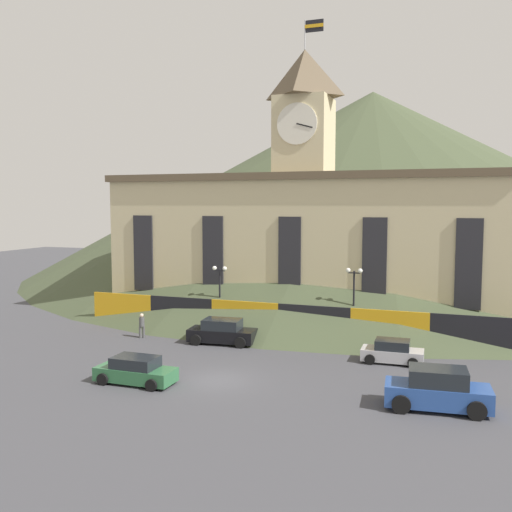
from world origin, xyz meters
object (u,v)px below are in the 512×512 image
Objects in this scene: street_lamp_far_right at (220,283)px; car_black_suv at (222,332)px; car_silver_hatch at (392,352)px; street_lamp_left at (354,288)px; car_green_wagon at (136,371)px; car_blue_van at (438,391)px; pedestrian at (142,324)px.

street_lamp_far_right is 5.92m from car_black_suv.
street_lamp_left is at bearing -59.66° from car_silver_hatch.
car_green_wagon is 0.88× the size of car_blue_van.
car_green_wagon is at bearing -15.73° from pedestrian.
car_blue_van is at bearing 109.63° from car_silver_hatch.
pedestrian is at bearing -3.46° from car_silver_hatch.
street_lamp_left is 2.88× the size of pedestrian.
street_lamp_left reaches higher than pedestrian.
street_lamp_left is 7.35m from car_silver_hatch.
street_lamp_far_right is at bearing -70.27° from car_black_suv.
car_silver_hatch is 2.11× the size of pedestrian.
street_lamp_left is at bearing 63.34° from pedestrian.
car_silver_hatch is 12.37m from car_black_suv.
car_blue_van is at bearing 24.13° from pedestrian.
car_black_suv reaches higher than car_silver_hatch.
car_black_suv is (2.23, -4.66, -2.89)m from street_lamp_far_right.
car_green_wagon reaches higher than car_silver_hatch.
street_lamp_left reaches higher than car_blue_van.
car_blue_van is (17.66, -13.38, -2.76)m from street_lamp_far_right.
pedestrian reaches higher than car_silver_hatch.
car_blue_van reaches higher than car_green_wagon.
car_green_wagon is (1.29, -14.92, -3.01)m from street_lamp_far_right.
street_lamp_far_right is at bearing 137.33° from car_blue_van.
street_lamp_far_right reaches higher than car_green_wagon.
pedestrian is (-18.81, 0.46, 0.33)m from car_silver_hatch.
car_silver_hatch is at bearing 169.84° from car_black_suv.
car_blue_van is (16.37, 1.54, 0.25)m from car_green_wagon.
car_green_wagon is (-0.94, -10.26, -0.11)m from car_black_suv.
street_lamp_far_right is 1.30× the size of car_silver_hatch.
street_lamp_left is 18.09m from car_green_wagon.
pedestrian is (-21.91, 8.25, 0.06)m from car_blue_van.
car_blue_van is (3.10, -7.79, 0.27)m from car_silver_hatch.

